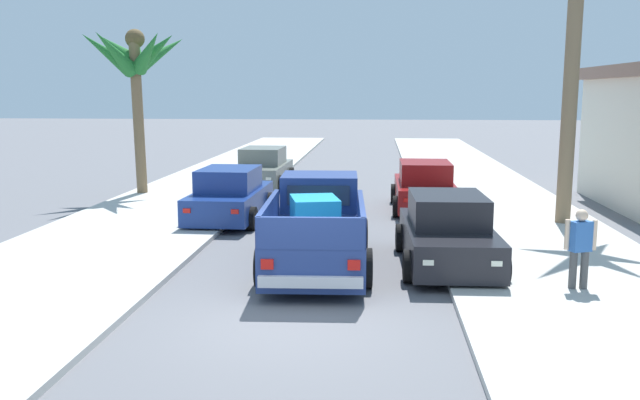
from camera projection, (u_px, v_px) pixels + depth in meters
ground_plane at (292, 322)px, 10.94m from camera, size 160.00×160.00×0.00m
sidewalk_left at (187, 198)px, 23.16m from camera, size 4.85×60.00×0.12m
sidewalk_right at (491, 202)px, 22.31m from camera, size 4.85×60.00×0.12m
curb_left at (216, 199)px, 23.07m from camera, size 0.16×60.00×0.10m
curb_right at (460, 202)px, 22.39m from camera, size 0.16×60.00×0.10m
pickup_truck at (317, 229)px, 14.32m from camera, size 2.39×5.29×1.80m
car_left_near at (263, 169)px, 26.24m from camera, size 2.10×4.29×1.54m
car_right_near at (425, 188)px, 21.09m from camera, size 2.03×4.26×1.54m
car_left_mid at (230, 196)px, 19.38m from camera, size 2.10×4.29×1.54m
car_right_mid at (447, 233)px, 14.33m from camera, size 2.11×4.30×1.54m
palm_tree_left_fore at (135, 61)px, 23.24m from camera, size 3.38×3.80×5.83m
pedestrian at (580, 246)px, 12.25m from camera, size 0.57×0.35×1.59m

